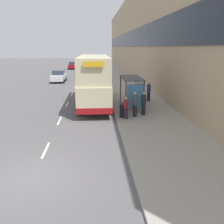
{
  "coord_description": "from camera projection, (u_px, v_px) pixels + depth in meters",
  "views": [
    {
      "loc": [
        2.54,
        -9.25,
        5.07
      ],
      "look_at": [
        4.62,
        20.68,
        -2.78
      ],
      "focal_mm": 40.0,
      "sensor_mm": 36.0,
      "label": 1
    }
  ],
  "objects": [
    {
      "name": "ground_plane",
      "position": [
        33.0,
        177.0,
        10.04
      ],
      "size": [
        220.0,
        220.0,
        0.0
      ],
      "primitive_type": "plane",
      "color": "#5B595B"
    },
    {
      "name": "pavement",
      "position": [
        115.0,
        74.0,
        47.61
      ],
      "size": [
        5.0,
        93.0,
        0.14
      ],
      "color": "#A39E93",
      "rests_on": "ground_plane"
    },
    {
      "name": "terrace_facade",
      "position": [
        137.0,
        35.0,
        46.09
      ],
      "size": [
        3.1,
        93.0,
        14.33
      ],
      "color": "tan",
      "rests_on": "ground_plane"
    },
    {
      "name": "lane_mark_0",
      "position": [
        46.0,
        150.0,
        12.63
      ],
      "size": [
        0.12,
        2.0,
        0.01
      ],
      "color": "silver",
      "rests_on": "ground_plane"
    },
    {
      "name": "lane_mark_1",
      "position": [
        59.0,
        121.0,
        17.64
      ],
      "size": [
        0.12,
        2.0,
        0.01
      ],
      "color": "silver",
      "rests_on": "ground_plane"
    },
    {
      "name": "lane_mark_2",
      "position": [
        67.0,
        104.0,
        22.65
      ],
      "size": [
        0.12,
        2.0,
        0.01
      ],
      "color": "silver",
      "rests_on": "ground_plane"
    },
    {
      "name": "lane_mark_3",
      "position": [
        72.0,
        94.0,
        27.66
      ],
      "size": [
        0.12,
        2.0,
        0.01
      ],
      "color": "silver",
      "rests_on": "ground_plane"
    },
    {
      "name": "lane_mark_4",
      "position": [
        75.0,
        87.0,
        32.67
      ],
      "size": [
        0.12,
        2.0,
        0.01
      ],
      "color": "silver",
      "rests_on": "ground_plane"
    },
    {
      "name": "bus_shelter",
      "position": [
        134.0,
        87.0,
        20.57
      ],
      "size": [
        1.6,
        4.2,
        2.48
      ],
      "color": "#4C4C51",
      "rests_on": "ground_plane"
    },
    {
      "name": "double_decker_bus_near",
      "position": [
        94.0,
        80.0,
        21.87
      ],
      "size": [
        2.85,
        10.27,
        4.3
      ],
      "color": "beige",
      "rests_on": "ground_plane"
    },
    {
      "name": "car_0",
      "position": [
        59.0,
        76.0,
        37.06
      ],
      "size": [
        2.02,
        4.38,
        1.71
      ],
      "rotation": [
        0.0,
        0.0,
        3.14
      ],
      "color": "silver",
      "rests_on": "ground_plane"
    },
    {
      "name": "car_1",
      "position": [
        72.0,
        65.0,
        58.57
      ],
      "size": [
        1.91,
        3.96,
        1.68
      ],
      "rotation": [
        0.0,
        0.0,
        3.14
      ],
      "color": "maroon",
      "rests_on": "ground_plane"
    },
    {
      "name": "pedestrian_at_shelter",
      "position": [
        126.0,
        108.0,
        17.48
      ],
      "size": [
        0.31,
        0.31,
        1.57
      ],
      "color": "#23232D",
      "rests_on": "ground_plane"
    },
    {
      "name": "pedestrian_1",
      "position": [
        144.0,
        103.0,
        18.46
      ],
      "size": [
        0.34,
        0.34,
        1.73
      ],
      "color": "#23232D",
      "rests_on": "ground_plane"
    },
    {
      "name": "pedestrian_2",
      "position": [
        135.0,
        104.0,
        18.0
      ],
      "size": [
        0.36,
        0.36,
        1.82
      ],
      "color": "#23232D",
      "rests_on": "ground_plane"
    },
    {
      "name": "pedestrian_3",
      "position": [
        149.0,
        91.0,
        23.16
      ],
      "size": [
        0.36,
        0.36,
        1.79
      ],
      "color": "#23232D",
      "rests_on": "ground_plane"
    },
    {
      "name": "litter_bin",
      "position": [
        123.0,
        110.0,
        17.92
      ],
      "size": [
        0.55,
        0.55,
        1.05
      ],
      "color": "black",
      "rests_on": "ground_plane"
    }
  ]
}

